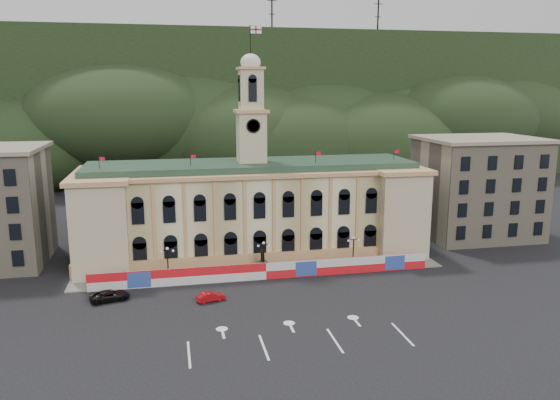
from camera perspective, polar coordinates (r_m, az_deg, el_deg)
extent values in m
plane|color=black|center=(67.01, 0.85, -12.56)|extent=(260.00, 260.00, 0.00)
cube|color=black|center=(190.21, -7.71, 9.89)|extent=(230.00, 70.00, 44.00)
cube|color=#595651|center=(176.41, 4.39, 12.43)|extent=(22.00, 8.00, 14.00)
cube|color=#595651|center=(171.25, -23.69, 10.19)|extent=(16.00, 7.00, 10.00)
cylinder|color=black|center=(179.23, -0.85, 18.86)|extent=(0.50, 0.50, 20.00)
cylinder|color=black|center=(188.87, 10.21, 18.32)|extent=(0.50, 0.50, 20.00)
cube|color=beige|center=(91.00, -2.93, -1.38)|extent=(55.00, 15.00, 14.00)
cube|color=tan|center=(85.12, -2.09, -6.35)|extent=(56.00, 0.80, 2.40)
cube|color=tan|center=(89.64, -2.98, 3.18)|extent=(56.20, 16.20, 0.60)
cube|color=#294533|center=(89.54, -2.98, 3.62)|extent=(53.00, 13.00, 1.20)
cube|color=beige|center=(89.65, -17.85, -2.13)|extent=(8.00, 17.00, 14.00)
cube|color=beige|center=(96.33, 11.12, -0.85)|extent=(8.00, 17.00, 14.00)
cube|color=beige|center=(89.01, -3.01, 6.55)|extent=(4.40, 4.40, 8.00)
cube|color=tan|center=(88.74, -3.04, 9.25)|extent=(5.20, 5.20, 0.50)
cube|color=beige|center=(88.66, -3.06, 11.38)|extent=(3.60, 3.60, 6.50)
cube|color=tan|center=(88.72, -3.09, 13.58)|extent=(4.20, 4.20, 0.40)
cylinder|color=black|center=(86.59, -2.80, 7.74)|extent=(2.20, 0.20, 2.20)
ellipsoid|color=silver|center=(88.75, -3.10, 14.16)|extent=(3.20, 3.20, 2.72)
cylinder|color=black|center=(88.95, -3.12, 16.22)|extent=(0.12, 0.12, 5.00)
cube|color=white|center=(89.25, -2.53, 17.37)|extent=(1.80, 0.04, 1.20)
cube|color=red|center=(89.22, -2.53, 17.37)|extent=(1.80, 0.02, 0.22)
cube|color=red|center=(89.22, -2.53, 17.37)|extent=(0.22, 0.02, 1.20)
cube|color=tan|center=(108.28, 19.92, 1.12)|extent=(20.00, 16.00, 18.00)
cube|color=gray|center=(107.08, 20.26, 6.01)|extent=(21.00, 17.00, 0.60)
cube|color=red|center=(80.24, -1.47, -7.44)|extent=(50.00, 0.25, 2.50)
cube|color=#2F499F|center=(79.15, -14.52, -8.09)|extent=(3.20, 0.05, 2.20)
cube|color=#2F499F|center=(81.32, 2.75, -7.19)|extent=(3.20, 0.05, 2.20)
cube|color=#2F499F|center=(85.71, 11.91, -6.43)|extent=(3.20, 0.05, 2.20)
cube|color=slate|center=(83.18, -1.80, -7.59)|extent=(56.00, 5.50, 0.16)
cube|color=#595651|center=(83.15, -1.83, -7.00)|extent=(1.40, 1.40, 1.80)
cylinder|color=black|center=(82.62, -1.84, -5.88)|extent=(0.60, 0.60, 1.60)
sphere|color=black|center=(82.36, -1.84, -5.29)|extent=(0.44, 0.44, 0.44)
cylinder|color=black|center=(81.40, -11.57, -8.22)|extent=(0.44, 0.44, 0.30)
cylinder|color=black|center=(80.67, -11.63, -6.71)|extent=(0.18, 0.18, 4.80)
cube|color=black|center=(79.99, -11.70, -5.15)|extent=(1.60, 0.08, 0.08)
sphere|color=silver|center=(80.04, -12.27, -5.27)|extent=(0.36, 0.36, 0.36)
sphere|color=silver|center=(80.02, -11.12, -5.23)|extent=(0.36, 0.36, 0.36)
sphere|color=silver|center=(79.92, -11.71, -4.98)|extent=(0.40, 0.40, 0.40)
cylinder|color=black|center=(82.46, -1.71, -7.71)|extent=(0.44, 0.44, 0.30)
cylinder|color=black|center=(81.74, -1.72, -6.23)|extent=(0.18, 0.18, 4.80)
cube|color=black|center=(81.07, -1.73, -4.68)|extent=(1.60, 0.08, 0.08)
sphere|color=silver|center=(80.98, -2.29, -4.81)|extent=(0.36, 0.36, 0.36)
sphere|color=silver|center=(81.24, -1.17, -4.75)|extent=(0.36, 0.36, 0.36)
sphere|color=silver|center=(81.00, -1.73, -4.51)|extent=(0.40, 0.40, 0.40)
cylinder|color=black|center=(85.83, 7.61, -7.03)|extent=(0.44, 0.44, 0.30)
cylinder|color=black|center=(85.14, 7.65, -5.59)|extent=(0.18, 0.18, 4.80)
cube|color=black|center=(84.49, 7.69, -4.10)|extent=(1.60, 0.08, 0.08)
sphere|color=silver|center=(84.27, 7.17, -4.24)|extent=(0.36, 0.36, 0.36)
sphere|color=silver|center=(84.79, 8.20, -4.17)|extent=(0.36, 0.36, 0.36)
sphere|color=silver|center=(84.42, 7.69, -3.94)|extent=(0.40, 0.40, 0.40)
imported|color=#9D0B11|center=(73.18, -7.26, -9.98)|extent=(3.11, 4.39, 1.24)
imported|color=black|center=(76.09, -17.35, -9.51)|extent=(4.82, 6.23, 1.42)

